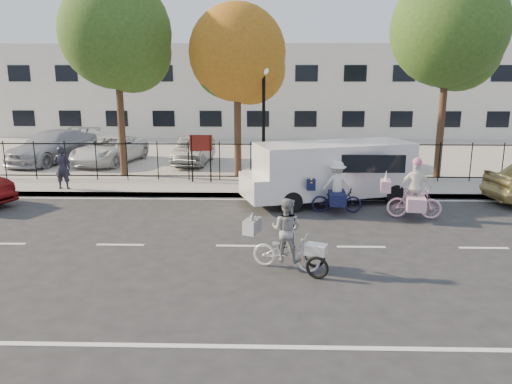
{
  "coord_description": "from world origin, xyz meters",
  "views": [
    {
      "loc": [
        0.7,
        -11.73,
        4.17
      ],
      "look_at": [
        0.36,
        1.2,
        1.1
      ],
      "focal_mm": 35.0,
      "sensor_mm": 36.0,
      "label": 1
    }
  ],
  "objects_px": {
    "white_van": "(331,170)",
    "lot_car_d": "(371,152)",
    "lamppost": "(264,103)",
    "lot_car_b": "(110,150)",
    "bull_bike": "(336,192)",
    "lot_car_a": "(53,146)",
    "unicorn_bike": "(414,196)",
    "pedestrian": "(62,168)",
    "lot_car_c": "(194,151)",
    "zebra_trike": "(287,242)"
  },
  "relations": [
    {
      "from": "lot_car_b",
      "to": "lot_car_d",
      "type": "relative_size",
      "value": 1.17
    },
    {
      "from": "bull_bike",
      "to": "white_van",
      "type": "height_order",
      "value": "white_van"
    },
    {
      "from": "lot_car_a",
      "to": "pedestrian",
      "type": "bearing_deg",
      "value": -46.8
    },
    {
      "from": "lot_car_a",
      "to": "lot_car_d",
      "type": "xyz_separation_m",
      "value": [
        14.59,
        -0.72,
        -0.08
      ]
    },
    {
      "from": "lamppost",
      "to": "lot_car_a",
      "type": "height_order",
      "value": "lamppost"
    },
    {
      "from": "bull_bike",
      "to": "lot_car_b",
      "type": "distance_m",
      "value": 12.13
    },
    {
      "from": "lot_car_c",
      "to": "zebra_trike",
      "type": "bearing_deg",
      "value": -68.25
    },
    {
      "from": "lot_car_c",
      "to": "white_van",
      "type": "bearing_deg",
      "value": -44.45
    },
    {
      "from": "lot_car_b",
      "to": "lot_car_c",
      "type": "distance_m",
      "value": 3.92
    },
    {
      "from": "lot_car_b",
      "to": "lot_car_d",
      "type": "xyz_separation_m",
      "value": [
        11.87,
        -0.51,
        0.03
      ]
    },
    {
      "from": "bull_bike",
      "to": "zebra_trike",
      "type": "bearing_deg",
      "value": 162.31
    },
    {
      "from": "bull_bike",
      "to": "lot_car_d",
      "type": "bearing_deg",
      "value": -16.9
    },
    {
      "from": "zebra_trike",
      "to": "lot_car_b",
      "type": "bearing_deg",
      "value": 52.26
    },
    {
      "from": "zebra_trike",
      "to": "pedestrian",
      "type": "distance_m",
      "value": 10.44
    },
    {
      "from": "lamppost",
      "to": "zebra_trike",
      "type": "height_order",
      "value": "lamppost"
    },
    {
      "from": "unicorn_bike",
      "to": "bull_bike",
      "type": "xyz_separation_m",
      "value": [
        -2.19,
        0.6,
        -0.04
      ]
    },
    {
      "from": "bull_bike",
      "to": "lot_car_b",
      "type": "xyz_separation_m",
      "value": [
        -9.4,
        7.67,
        0.13
      ]
    },
    {
      "from": "unicorn_bike",
      "to": "lot_car_b",
      "type": "relative_size",
      "value": 0.41
    },
    {
      "from": "lamppost",
      "to": "pedestrian",
      "type": "xyz_separation_m",
      "value": [
        -7.15,
        -1.26,
        -2.19
      ]
    },
    {
      "from": "lot_car_a",
      "to": "bull_bike",
      "type": "bearing_deg",
      "value": -15.8
    },
    {
      "from": "pedestrian",
      "to": "lot_car_c",
      "type": "xyz_separation_m",
      "value": [
        3.95,
        5.22,
        -0.16
      ]
    },
    {
      "from": "pedestrian",
      "to": "lot_car_d",
      "type": "bearing_deg",
      "value": -160.98
    },
    {
      "from": "white_van",
      "to": "zebra_trike",
      "type": "bearing_deg",
      "value": -123.41
    },
    {
      "from": "lamppost",
      "to": "bull_bike",
      "type": "height_order",
      "value": "lamppost"
    },
    {
      "from": "lamppost",
      "to": "lot_car_b",
      "type": "relative_size",
      "value": 0.97
    },
    {
      "from": "lamppost",
      "to": "lot_car_a",
      "type": "bearing_deg",
      "value": 156.56
    },
    {
      "from": "lamppost",
      "to": "unicorn_bike",
      "type": "xyz_separation_m",
      "value": [
        4.46,
        -4.21,
        -2.44
      ]
    },
    {
      "from": "lot_car_d",
      "to": "lot_car_b",
      "type": "bearing_deg",
      "value": 161.33
    },
    {
      "from": "bull_bike",
      "to": "pedestrian",
      "type": "relative_size",
      "value": 1.12
    },
    {
      "from": "unicorn_bike",
      "to": "lot_car_a",
      "type": "height_order",
      "value": "unicorn_bike"
    },
    {
      "from": "white_van",
      "to": "lot_car_b",
      "type": "bearing_deg",
      "value": 128.0
    },
    {
      "from": "lamppost",
      "to": "zebra_trike",
      "type": "bearing_deg",
      "value": -85.87
    },
    {
      "from": "lot_car_a",
      "to": "lot_car_c",
      "type": "bearing_deg",
      "value": 14.52
    },
    {
      "from": "bull_bike",
      "to": "lot_car_c",
      "type": "relative_size",
      "value": 0.47
    },
    {
      "from": "lot_car_d",
      "to": "pedestrian",
      "type": "bearing_deg",
      "value": -174.2
    },
    {
      "from": "lot_car_b",
      "to": "lot_car_d",
      "type": "height_order",
      "value": "lot_car_d"
    },
    {
      "from": "white_van",
      "to": "pedestrian",
      "type": "distance_m",
      "value": 9.46
    },
    {
      "from": "unicorn_bike",
      "to": "white_van",
      "type": "relative_size",
      "value": 0.31
    },
    {
      "from": "bull_bike",
      "to": "lot_car_d",
      "type": "height_order",
      "value": "bull_bike"
    },
    {
      "from": "unicorn_bike",
      "to": "lot_car_d",
      "type": "height_order",
      "value": "unicorn_bike"
    },
    {
      "from": "lot_car_d",
      "to": "bull_bike",
      "type": "bearing_deg",
      "value": -125.25
    },
    {
      "from": "pedestrian",
      "to": "zebra_trike",
      "type": "bearing_deg",
      "value": 134.98
    },
    {
      "from": "bull_bike",
      "to": "white_van",
      "type": "bearing_deg",
      "value": 2.99
    },
    {
      "from": "white_van",
      "to": "lot_car_b",
      "type": "distance_m",
      "value": 11.33
    },
    {
      "from": "white_van",
      "to": "lot_car_b",
      "type": "xyz_separation_m",
      "value": [
        -9.38,
        6.36,
        -0.32
      ]
    },
    {
      "from": "unicorn_bike",
      "to": "lot_car_c",
      "type": "distance_m",
      "value": 11.2
    },
    {
      "from": "lamppost",
      "to": "white_van",
      "type": "bearing_deg",
      "value": -45.62
    },
    {
      "from": "lot_car_d",
      "to": "lot_car_a",
      "type": "bearing_deg",
      "value": 160.96
    },
    {
      "from": "white_van",
      "to": "lot_car_d",
      "type": "bearing_deg",
      "value": 49.06
    },
    {
      "from": "pedestrian",
      "to": "lot_car_a",
      "type": "height_order",
      "value": "pedestrian"
    }
  ]
}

